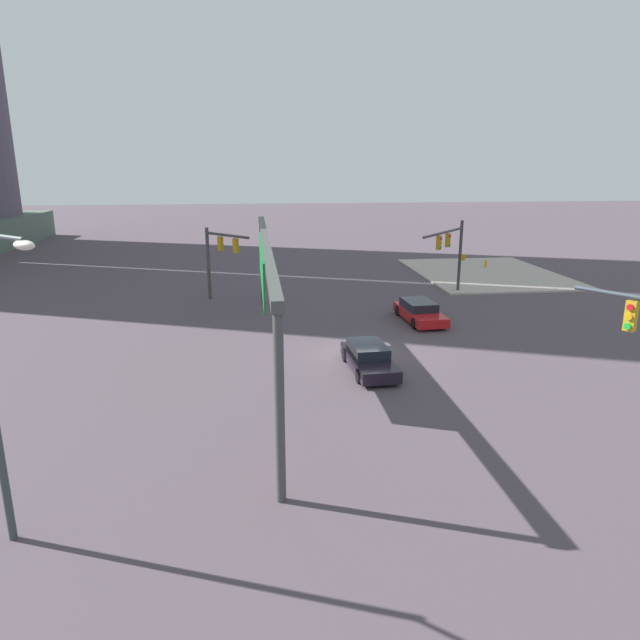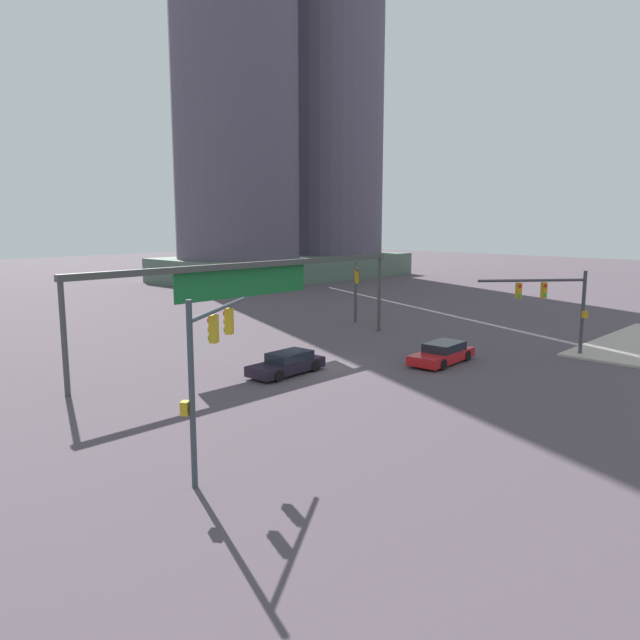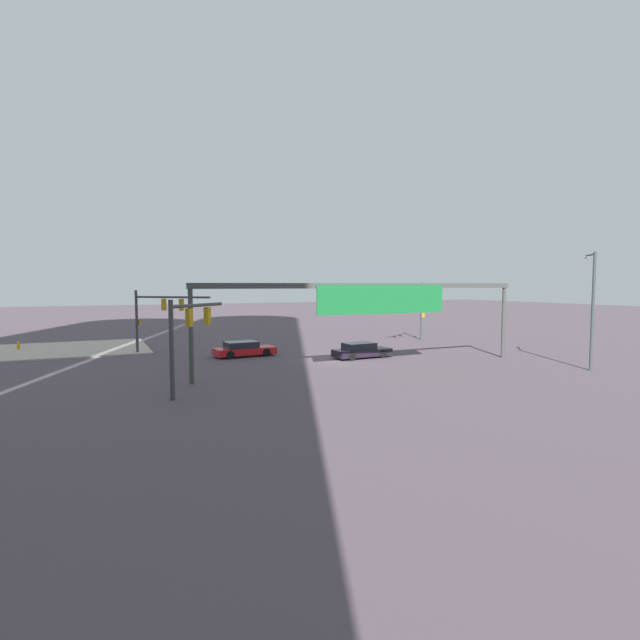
{
  "view_description": "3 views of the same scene",
  "coord_description": "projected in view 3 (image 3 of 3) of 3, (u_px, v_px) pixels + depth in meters",
  "views": [
    {
      "loc": [
        -26.48,
        5.04,
        9.23
      ],
      "look_at": [
        -0.72,
        2.03,
        2.16
      ],
      "focal_mm": 32.11,
      "sensor_mm": 36.0,
      "label": 1
    },
    {
      "loc": [
        -24.44,
        -24.01,
        8.4
      ],
      "look_at": [
        2.67,
        1.7,
        2.26
      ],
      "focal_mm": 34.36,
      "sensor_mm": 36.0,
      "label": 2
    },
    {
      "loc": [
        17.35,
        33.28,
        5.77
      ],
      "look_at": [
        2.47,
        1.5,
        3.24
      ],
      "focal_mm": 27.6,
      "sensor_mm": 36.0,
      "label": 3
    }
  ],
  "objects": [
    {
      "name": "overhead_sign_gantry",
      "position": [
        375.0,
        296.0,
        33.47
      ],
      "size": [
        24.64,
        0.43,
        5.87
      ],
      "color": "#3E413F",
      "rests_on": "ground"
    },
    {
      "name": "sedan_car_waiting_far",
      "position": [
        244.0,
        349.0,
        39.55
      ],
      "size": [
        4.97,
        2.23,
        1.21
      ],
      "rotation": [
        0.0,
        0.0,
        3.21
      ],
      "color": "red",
      "rests_on": "ground"
    },
    {
      "name": "sedan_car_approaching",
      "position": [
        361.0,
        351.0,
        38.67
      ],
      "size": [
        4.74,
        2.03,
        1.21
      ],
      "rotation": [
        0.0,
        0.0,
        3.19
      ],
      "color": "black",
      "rests_on": "ground"
    },
    {
      "name": "traffic_signal_opposite_side",
      "position": [
        186.0,
        329.0,
        25.39
      ],
      "size": [
        3.37,
        3.05,
        5.03
      ],
      "rotation": [
        0.0,
        0.0,
        -2.41
      ],
      "color": "#3C3D3B",
      "rests_on": "ground"
    },
    {
      "name": "streetlamp_curved_arm",
      "position": [
        592.0,
        301.0,
        33.07
      ],
      "size": [
        2.02,
        2.26,
        7.95
      ],
      "rotation": [
        0.0,
        0.0,
        -2.29
      ],
      "color": "#343E41",
      "rests_on": "ground"
    },
    {
      "name": "fire_hydrant_on_curb",
      "position": [
        18.0,
        346.0,
        42.49
      ],
      "size": [
        0.33,
        0.22,
        0.71
      ],
      "color": "#D99D0A",
      "rests_on": "sidewalk_corner"
    },
    {
      "name": "ground_plane",
      "position": [
        341.0,
        360.0,
        37.82
      ],
      "size": [
        231.34,
        231.34,
        0.0
      ],
      "primitive_type": "plane",
      "color": "#4C4049"
    },
    {
      "name": "sidewalk_corner",
      "position": [
        52.0,
        350.0,
        42.69
      ],
      "size": [
        15.56,
        11.8,
        0.15
      ],
      "primitive_type": "cube",
      "color": "#AD9E96",
      "rests_on": "ground"
    },
    {
      "name": "traffic_signal_near_corner",
      "position": [
        156.0,
        310.0,
        40.3
      ],
      "size": [
        5.33,
        4.84,
        5.31
      ],
      "rotation": [
        0.0,
        0.0,
        2.44
      ],
      "color": "#3D3843",
      "rests_on": "ground"
    },
    {
      "name": "traffic_signal_cross_street",
      "position": [
        416.0,
        302.0,
        49.76
      ],
      "size": [
        5.02,
        3.23,
        6.01
      ],
      "rotation": [
        0.0,
        0.0,
        0.58
      ],
      "color": "#343E47",
      "rests_on": "ground"
    }
  ]
}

